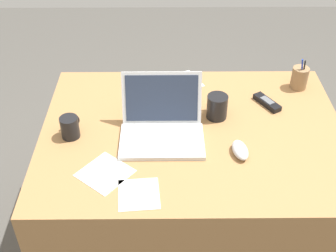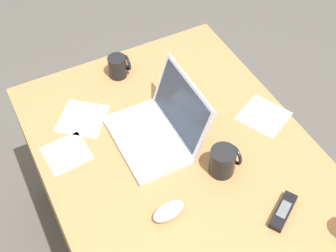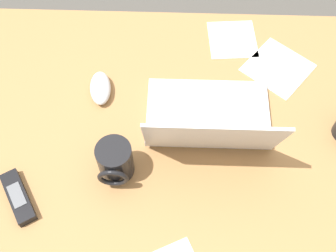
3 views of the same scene
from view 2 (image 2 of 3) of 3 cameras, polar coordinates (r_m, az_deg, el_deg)
ground_plane at (r=2.28m, az=1.36°, el=-15.25°), size 6.00×6.00×0.00m
desk at (r=1.95m, az=1.57°, el=-10.60°), size 1.28×0.95×0.75m
laptop at (r=1.66m, az=-1.23°, el=-0.27°), size 0.34×0.29×0.23m
computer_mouse at (r=1.50m, az=0.07°, el=-10.56°), size 0.07×0.12×0.04m
coffee_mug_white at (r=1.91m, az=-6.22°, el=7.42°), size 0.08×0.09×0.09m
coffee_mug_tall at (r=1.58m, az=6.92°, el=-4.33°), size 0.09×0.10×0.11m
cordless_phone at (r=1.55m, az=14.17°, el=-10.28°), size 0.11×0.15×0.03m
paper_note_near_laptop at (r=1.80m, az=11.85°, el=1.25°), size 0.22×0.22×0.00m
paper_note_left at (r=1.79m, az=-10.66°, el=0.91°), size 0.24×0.24×0.00m
paper_note_right at (r=1.69m, az=-12.53°, el=-3.34°), size 0.16×0.16×0.00m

